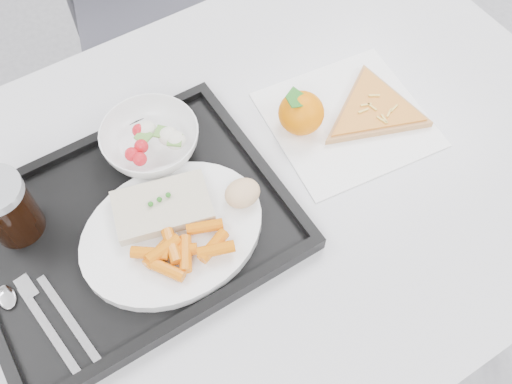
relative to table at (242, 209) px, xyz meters
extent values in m
cube|color=silver|center=(0.00, 0.00, 0.05)|extent=(1.20, 0.80, 0.03)
cylinder|color=#47474C|center=(0.54, 0.34, -0.32)|extent=(0.04, 0.04, 0.72)
cube|color=#33333A|center=(0.20, 0.78, -0.23)|extent=(0.52, 0.52, 0.04)
cylinder|color=#47474C|center=(0.02, 0.60, -0.47)|extent=(0.03, 0.03, 0.43)
cylinder|color=#47474C|center=(0.38, 0.60, -0.47)|extent=(0.03, 0.03, 0.43)
cylinder|color=#47474C|center=(0.02, 0.96, -0.47)|extent=(0.03, 0.03, 0.43)
cylinder|color=#47474C|center=(0.38, 0.96, -0.47)|extent=(0.03, 0.03, 0.43)
cube|color=black|center=(-0.18, 0.02, 0.07)|extent=(0.45, 0.35, 0.01)
cube|color=black|center=(-0.18, 0.19, 0.09)|extent=(0.45, 0.02, 0.01)
cube|color=black|center=(-0.18, -0.14, 0.09)|extent=(0.45, 0.02, 0.01)
cube|color=black|center=(0.04, 0.02, 0.09)|extent=(0.02, 0.32, 0.01)
cylinder|color=white|center=(-0.13, -0.02, 0.09)|extent=(0.27, 0.27, 0.02)
cube|color=beige|center=(-0.13, 0.01, 0.11)|extent=(0.15, 0.12, 0.02)
sphere|color=#236B1C|center=(-0.14, 0.02, 0.12)|extent=(0.01, 0.01, 0.01)
sphere|color=#236B1C|center=(-0.13, 0.02, 0.12)|extent=(0.01, 0.01, 0.01)
sphere|color=#236B1C|center=(-0.11, 0.02, 0.12)|extent=(0.01, 0.01, 0.01)
ellipsoid|color=tan|center=(-0.02, -0.04, 0.12)|extent=(0.06, 0.05, 0.03)
imported|color=white|center=(-0.09, 0.13, 0.11)|extent=(0.15, 0.15, 0.05)
cylinder|color=black|center=(-0.31, 0.11, 0.13)|extent=(0.07, 0.07, 0.10)
cube|color=silver|center=(-0.33, -0.06, 0.08)|extent=(0.03, 0.15, 0.00)
ellipsoid|color=silver|center=(-0.37, 0.01, 0.09)|extent=(0.03, 0.04, 0.01)
cube|color=silver|center=(-0.31, -0.06, 0.08)|extent=(0.03, 0.15, 0.00)
cube|color=silver|center=(-0.34, 0.01, 0.08)|extent=(0.02, 0.04, 0.00)
cube|color=white|center=(0.22, 0.02, 0.07)|extent=(0.28, 0.27, 0.00)
ellipsoid|color=orange|center=(0.14, 0.05, 0.10)|extent=(0.08, 0.08, 0.07)
cube|color=#236B1C|center=(0.14, 0.05, 0.13)|extent=(0.04, 0.05, 0.02)
cube|color=#236B1C|center=(0.14, 0.05, 0.13)|extent=(0.05, 0.03, 0.02)
cylinder|color=#E0A872|center=(0.26, 0.01, 0.08)|extent=(0.24, 0.24, 0.01)
cylinder|color=#AF3E12|center=(0.26, 0.01, 0.08)|extent=(0.21, 0.21, 0.00)
cube|color=#EABC47|center=(0.27, -0.02, 0.09)|extent=(0.02, 0.01, 0.00)
cube|color=#EABC47|center=(0.25, 0.02, 0.09)|extent=(0.02, 0.01, 0.00)
cube|color=#EABC47|center=(0.24, 0.01, 0.09)|extent=(0.02, 0.01, 0.00)
cube|color=#EABC47|center=(0.26, 0.01, 0.09)|extent=(0.01, 0.02, 0.00)
cube|color=#EABC47|center=(0.26, -0.02, 0.09)|extent=(0.01, 0.02, 0.00)
cube|color=#EABC47|center=(0.25, -0.02, 0.09)|extent=(0.01, 0.02, 0.00)
cube|color=#EABC47|center=(0.28, 0.02, 0.09)|extent=(0.02, 0.01, 0.00)
cube|color=#EABC47|center=(0.29, -0.01, 0.09)|extent=(0.02, 0.01, 0.00)
cylinder|color=#D96709|center=(-0.10, -0.08, 0.11)|extent=(0.05, 0.04, 0.02)
cylinder|color=#D96709|center=(-0.10, -0.09, 0.12)|extent=(0.05, 0.03, 0.02)
cylinder|color=#D96709|center=(-0.16, -0.08, 0.11)|extent=(0.04, 0.05, 0.02)
cylinder|color=#D96709|center=(-0.13, -0.07, 0.11)|extent=(0.04, 0.05, 0.02)
cylinder|color=#D96709|center=(-0.14, -0.06, 0.11)|extent=(0.05, 0.04, 0.02)
cylinder|color=#D96709|center=(-0.09, -0.05, 0.11)|extent=(0.05, 0.04, 0.02)
cylinder|color=#D96709|center=(-0.14, -0.06, 0.11)|extent=(0.03, 0.05, 0.02)
cylinder|color=#D96709|center=(-0.16, -0.05, 0.11)|extent=(0.05, 0.03, 0.02)
cylinder|color=#D96709|center=(-0.16, -0.05, 0.12)|extent=(0.05, 0.02, 0.02)
cylinder|color=#D96709|center=(-0.17, -0.05, 0.11)|extent=(0.05, 0.04, 0.02)
sphere|color=red|center=(-0.12, 0.10, 0.12)|extent=(0.02, 0.02, 0.02)
sphere|color=red|center=(-0.12, 0.11, 0.12)|extent=(0.02, 0.02, 0.02)
sphere|color=red|center=(-0.09, 0.14, 0.12)|extent=(0.02, 0.02, 0.02)
sphere|color=red|center=(-0.10, 0.12, 0.12)|extent=(0.02, 0.02, 0.02)
ellipsoid|color=silver|center=(-0.06, 0.10, 0.12)|extent=(0.03, 0.03, 0.03)
ellipsoid|color=silver|center=(-0.06, 0.11, 0.12)|extent=(0.03, 0.03, 0.03)
ellipsoid|color=silver|center=(-0.08, 0.14, 0.12)|extent=(0.03, 0.03, 0.03)
cube|color=#598D38|center=(-0.07, 0.12, 0.12)|extent=(0.03, 0.03, 0.00)
cube|color=#598D38|center=(-0.09, 0.13, 0.12)|extent=(0.03, 0.03, 0.00)
cube|color=#598D38|center=(-0.06, 0.10, 0.12)|extent=(0.03, 0.03, 0.00)
camera|label=1|loc=(-0.23, -0.40, 0.82)|focal=40.00mm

